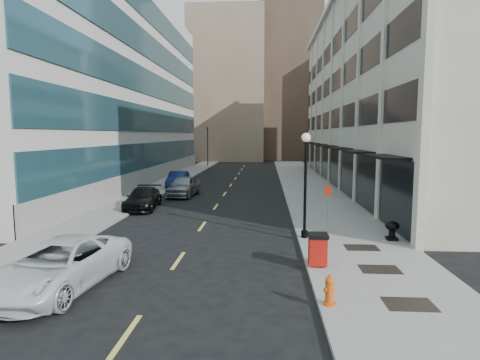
# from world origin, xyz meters

# --- Properties ---
(ground) EXTENTS (160.00, 160.00, 0.00)m
(ground) POSITION_xyz_m (0.00, 0.00, 0.00)
(ground) COLOR black
(ground) RESTS_ON ground
(sidewalk_right) EXTENTS (5.00, 80.00, 0.15)m
(sidewalk_right) POSITION_xyz_m (7.50, 20.00, 0.07)
(sidewalk_right) COLOR gray
(sidewalk_right) RESTS_ON ground
(sidewalk_left) EXTENTS (3.00, 80.00, 0.15)m
(sidewalk_left) POSITION_xyz_m (-6.50, 20.00, 0.07)
(sidewalk_left) COLOR gray
(sidewalk_left) RESTS_ON ground
(building_right) EXTENTS (15.30, 46.50, 18.25)m
(building_right) POSITION_xyz_m (16.94, 26.99, 8.99)
(building_right) COLOR beige
(building_right) RESTS_ON ground
(building_left) EXTENTS (16.14, 46.00, 20.00)m
(building_left) POSITION_xyz_m (-15.95, 27.00, 9.99)
(building_left) COLOR beige
(building_left) RESTS_ON ground
(skyline_tan_near) EXTENTS (14.00, 18.00, 28.00)m
(skyline_tan_near) POSITION_xyz_m (-4.00, 68.00, 14.00)
(skyline_tan_near) COLOR #977963
(skyline_tan_near) RESTS_ON ground
(skyline_brown) EXTENTS (12.00, 16.00, 34.00)m
(skyline_brown) POSITION_xyz_m (8.00, 72.00, 17.00)
(skyline_brown) COLOR brown
(skyline_brown) RESTS_ON ground
(skyline_tan_far) EXTENTS (12.00, 14.00, 22.00)m
(skyline_tan_far) POSITION_xyz_m (-14.00, 78.00, 11.00)
(skyline_tan_far) COLOR #977963
(skyline_tan_far) RESTS_ON ground
(skyline_stone) EXTENTS (10.00, 14.00, 20.00)m
(skyline_stone) POSITION_xyz_m (18.00, 66.00, 10.00)
(skyline_stone) COLOR beige
(skyline_stone) RESTS_ON ground
(grate_near) EXTENTS (1.40, 1.00, 0.01)m
(grate_near) POSITION_xyz_m (7.60, -2.00, 0.15)
(grate_near) COLOR black
(grate_near) RESTS_ON sidewalk_right
(grate_mid) EXTENTS (1.40, 1.00, 0.01)m
(grate_mid) POSITION_xyz_m (7.60, 1.00, 0.15)
(grate_mid) COLOR black
(grate_mid) RESTS_ON sidewalk_right
(grate_far) EXTENTS (1.40, 1.00, 0.01)m
(grate_far) POSITION_xyz_m (7.60, 3.80, 0.15)
(grate_far) COLOR black
(grate_far) RESTS_ON sidewalk_right
(road_centerline) EXTENTS (0.15, 68.20, 0.01)m
(road_centerline) POSITION_xyz_m (0.00, 17.00, 0.01)
(road_centerline) COLOR #D8CC4C
(road_centerline) RESTS_ON ground
(traffic_signal) EXTENTS (0.66, 0.66, 6.98)m
(traffic_signal) POSITION_xyz_m (-5.50, 48.00, 5.72)
(traffic_signal) COLOR black
(traffic_signal) RESTS_ON ground
(car_white_van) EXTENTS (3.32, 5.95, 1.57)m
(car_white_van) POSITION_xyz_m (-3.20, -1.09, 0.79)
(car_white_van) COLOR silver
(car_white_van) RESTS_ON ground
(car_black_pickup) EXTENTS (2.43, 5.02, 1.41)m
(car_black_pickup) POSITION_xyz_m (-4.80, 12.92, 0.70)
(car_black_pickup) COLOR black
(car_black_pickup) RESTS_ON ground
(car_silver_sedan) EXTENTS (2.34, 5.02, 1.66)m
(car_silver_sedan) POSITION_xyz_m (-3.20, 18.64, 0.83)
(car_silver_sedan) COLOR gray
(car_silver_sedan) RESTS_ON ground
(car_blue_sedan) EXTENTS (1.88, 4.73, 1.53)m
(car_blue_sedan) POSITION_xyz_m (-4.80, 23.75, 0.77)
(car_blue_sedan) COLOR #151F51
(car_blue_sedan) RESTS_ON ground
(fire_hydrant) EXTENTS (0.36, 0.36, 0.88)m
(fire_hydrant) POSITION_xyz_m (5.30, -2.16, 0.58)
(fire_hydrant) COLOR #F85D11
(fire_hydrant) RESTS_ON sidewalk_right
(trash_bin) EXTENTS (0.76, 0.84, 1.20)m
(trash_bin) POSITION_xyz_m (5.40, 1.32, 0.80)
(trash_bin) COLOR #B2140B
(trash_bin) RESTS_ON sidewalk_right
(lamppost) EXTENTS (0.42, 0.42, 5.03)m
(lamppost) POSITION_xyz_m (5.30, 5.37, 3.11)
(lamppost) COLOR black
(lamppost) RESTS_ON sidewalk_right
(sign_post) EXTENTS (0.30, 0.09, 2.61)m
(sign_post) POSITION_xyz_m (6.40, 5.54, 1.81)
(sign_post) COLOR slate
(sign_post) RESTS_ON sidewalk_right
(urn_planter) EXTENTS (0.64, 0.64, 0.89)m
(urn_planter) POSITION_xyz_m (9.29, 5.20, 0.69)
(urn_planter) COLOR black
(urn_planter) RESTS_ON sidewalk_right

